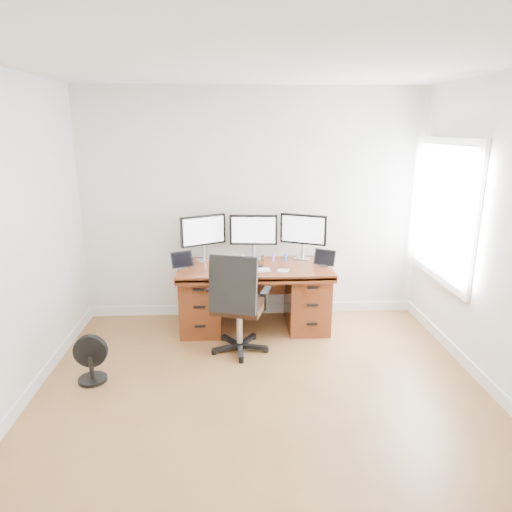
{
  "coord_description": "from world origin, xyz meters",
  "views": [
    {
      "loc": [
        -0.23,
        -3.08,
        2.23
      ],
      "look_at": [
        0.0,
        1.5,
        0.95
      ],
      "focal_mm": 32.0,
      "sensor_mm": 36.0,
      "label": 1
    }
  ],
  "objects_px": {
    "floor_fan": "(91,360)",
    "keyboard": "(257,270)",
    "desk": "(255,294)",
    "monitor_center": "(253,231)",
    "office_chair": "(238,320)"
  },
  "relations": [
    {
      "from": "keyboard",
      "to": "office_chair",
      "type": "bearing_deg",
      "value": -129.5
    },
    {
      "from": "office_chair",
      "to": "keyboard",
      "type": "height_order",
      "value": "office_chair"
    },
    {
      "from": "desk",
      "to": "keyboard",
      "type": "xyz_separation_m",
      "value": [
        0.02,
        -0.22,
        0.36
      ]
    },
    {
      "from": "office_chair",
      "to": "monitor_center",
      "type": "bearing_deg",
      "value": 93.02
    },
    {
      "from": "office_chair",
      "to": "monitor_center",
      "type": "relative_size",
      "value": 1.95
    },
    {
      "from": "desk",
      "to": "monitor_center",
      "type": "bearing_deg",
      "value": 90.03
    },
    {
      "from": "floor_fan",
      "to": "keyboard",
      "type": "distance_m",
      "value": 1.88
    },
    {
      "from": "desk",
      "to": "monitor_center",
      "type": "height_order",
      "value": "monitor_center"
    },
    {
      "from": "floor_fan",
      "to": "monitor_center",
      "type": "distance_m",
      "value": 2.23
    },
    {
      "from": "monitor_center",
      "to": "keyboard",
      "type": "relative_size",
      "value": 1.99
    },
    {
      "from": "office_chair",
      "to": "keyboard",
      "type": "distance_m",
      "value": 0.61
    },
    {
      "from": "office_chair",
      "to": "desk",
      "type": "bearing_deg",
      "value": 88.28
    },
    {
      "from": "desk",
      "to": "office_chair",
      "type": "distance_m",
      "value": 0.65
    },
    {
      "from": "floor_fan",
      "to": "monitor_center",
      "type": "xyz_separation_m",
      "value": [
        1.54,
        1.36,
        0.87
      ]
    },
    {
      "from": "desk",
      "to": "monitor_center",
      "type": "xyz_separation_m",
      "value": [
        -0.0,
        0.24,
        0.68
      ]
    }
  ]
}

